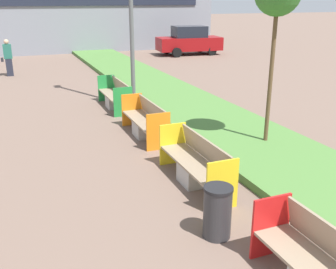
{
  "coord_description": "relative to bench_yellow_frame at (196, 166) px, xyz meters",
  "views": [
    {
      "loc": [
        -2.29,
        0.7,
        3.55
      ],
      "look_at": [
        0.9,
        8.59,
        0.6
      ],
      "focal_mm": 42.0,
      "sensor_mm": 36.0,
      "label": 1
    }
  ],
  "objects": [
    {
      "name": "parked_car_distant",
      "position": [
        8.04,
        17.69,
        0.54
      ],
      "size": [
        4.36,
        2.2,
        1.86
      ],
      "rotation": [
        0.0,
        0.0,
        -0.11
      ],
      "color": "maroon",
      "rests_on": "ground"
    },
    {
      "name": "bench_orange_frame",
      "position": [
        -0.0,
        3.13,
        -0.0
      ],
      "size": [
        0.65,
        2.24,
        0.94
      ],
      "color": "#ADA8A0",
      "rests_on": "ground"
    },
    {
      "name": "building_backdrop",
      "position": [
        3.06,
        25.36,
        2.99
      ],
      "size": [
        16.74,
        8.6,
        6.73
      ],
      "color": "gray",
      "rests_on": "ground"
    },
    {
      "name": "litter_bin",
      "position": [
        -0.52,
        -1.82,
        0.06
      ],
      "size": [
        0.46,
        0.46,
        0.85
      ],
      "color": "#2D2D30",
      "rests_on": "ground"
    },
    {
      "name": "pedestrian_walking",
      "position": [
        -3.24,
        13.96,
        0.51
      ],
      "size": [
        0.53,
        0.24,
        1.74
      ],
      "color": "#232633",
      "rests_on": "ground"
    },
    {
      "name": "planter_grass_strip",
      "position": [
        2.26,
        4.81,
        -0.28
      ],
      "size": [
        2.8,
        120.0,
        0.18
      ],
      "color": "#4C7A38",
      "rests_on": "ground"
    },
    {
      "name": "bench_yellow_frame",
      "position": [
        0.0,
        0.0,
        0.0
      ],
      "size": [
        0.65,
        2.29,
        0.94
      ],
      "color": "#ADA8A0",
      "rests_on": "ground"
    },
    {
      "name": "bench_green_frame",
      "position": [
        -0.0,
        6.3,
        -0.0
      ],
      "size": [
        0.65,
        2.26,
        0.94
      ],
      "color": "#ADA8A0",
      "rests_on": "ground"
    }
  ]
}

